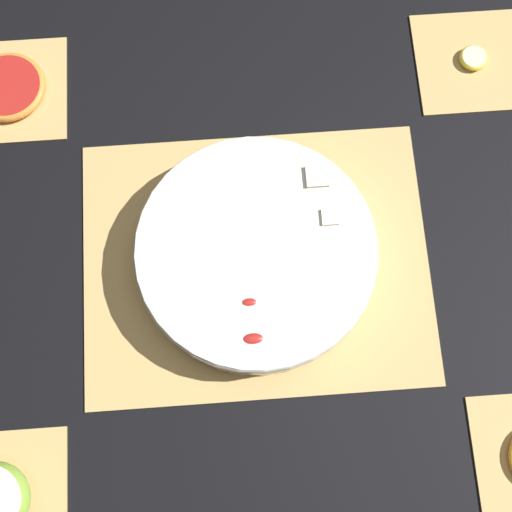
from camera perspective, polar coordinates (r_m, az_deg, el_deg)
ground_plane at (r=0.91m, az=0.00°, el=-0.49°), size 6.00×6.00×0.00m
bamboo_mat_center at (r=0.91m, az=0.00°, el=-0.44°), size 0.44×0.35×0.01m
coaster_mat_near_left at (r=0.93m, az=-19.76°, el=-17.82°), size 0.15×0.15×0.01m
coaster_mat_far_left at (r=1.05m, az=-19.10°, el=12.40°), size 0.15×0.15×0.01m
coaster_mat_far_right at (r=1.06m, az=16.89°, el=14.71°), size 0.15×0.15×0.01m
fruit_salad_bowl at (r=0.87m, az=-0.02°, el=0.16°), size 0.30×0.30×0.06m
banana_coin_single at (r=1.05m, az=17.01°, el=14.91°), size 0.04×0.04×0.01m
grapefruit_slice at (r=1.04m, az=-19.26°, el=12.63°), size 0.10×0.10×0.01m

